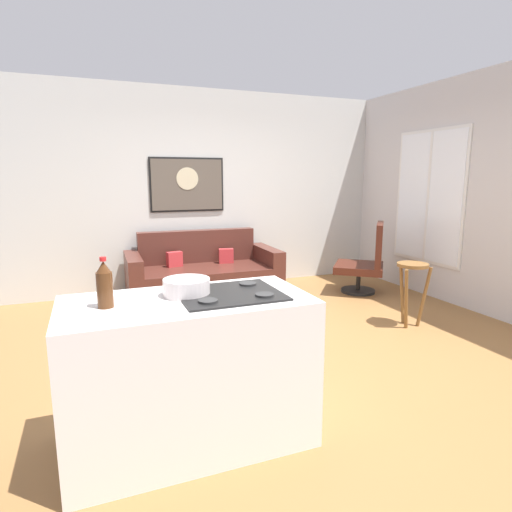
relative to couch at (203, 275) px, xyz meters
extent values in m
cube|color=olive|center=(0.26, -1.91, -0.30)|extent=(6.40, 6.40, 0.04)
cube|color=silver|center=(0.26, 0.52, 1.12)|extent=(6.40, 0.05, 2.80)
cube|color=silver|center=(2.88, -1.61, 1.12)|extent=(0.05, 6.40, 2.80)
cube|color=#4C251D|center=(0.00, -0.05, -0.08)|extent=(1.65, 0.95, 0.41)
cube|color=#4C251D|center=(0.01, 0.33, 0.35)|extent=(1.64, 0.20, 0.45)
cube|color=#4C251D|center=(-0.91, -0.03, 0.03)|extent=(0.20, 0.92, 0.62)
cube|color=#4C251D|center=(0.91, -0.07, 0.03)|extent=(0.20, 0.92, 0.62)
cube|color=#BA3033|center=(-0.36, 0.12, 0.23)|extent=(0.22, 0.14, 0.20)
cube|color=#BA3033|center=(0.36, 0.11, 0.23)|extent=(0.22, 0.14, 0.20)
cube|color=silver|center=(-0.11, -1.29, 0.13)|extent=(0.95, 0.59, 0.02)
cylinder|color=#232326|center=(-0.53, -1.54, -0.08)|extent=(0.03, 0.03, 0.40)
cylinder|color=#232326|center=(0.32, -1.54, -0.08)|extent=(0.03, 0.03, 0.40)
cylinder|color=#232326|center=(-0.53, -1.04, -0.08)|extent=(0.03, 0.03, 0.40)
cylinder|color=#232326|center=(0.32, -1.04, -0.08)|extent=(0.03, 0.03, 0.40)
cylinder|color=black|center=(2.06, -0.62, -0.26)|extent=(0.47, 0.47, 0.04)
cylinder|color=black|center=(2.06, -0.62, -0.08)|extent=(0.06, 0.06, 0.32)
cube|color=#4A1F15|center=(2.06, -0.62, 0.07)|extent=(0.92, 0.92, 0.10)
cube|color=#4A1F15|center=(2.26, -0.78, 0.41)|extent=(0.48, 0.57, 0.58)
cylinder|color=brown|center=(1.78, -1.98, 0.39)|extent=(0.32, 0.32, 0.03)
cylinder|color=brown|center=(1.78, -1.84, 0.05)|extent=(0.04, 0.13, 0.66)
cylinder|color=brown|center=(1.66, -2.05, 0.05)|extent=(0.13, 0.10, 0.66)
cylinder|color=brown|center=(1.90, -2.05, 0.05)|extent=(0.13, 0.10, 0.66)
cube|color=white|center=(-0.89, -3.12, 0.17)|extent=(1.42, 0.71, 0.90)
cube|color=black|center=(-0.63, -3.12, 0.62)|extent=(0.60, 0.52, 0.01)
cylinder|color=#2D2D2D|center=(-0.80, -3.26, 0.63)|extent=(0.11, 0.11, 0.01)
cylinder|color=#2D2D2D|center=(-0.46, -3.26, 0.63)|extent=(0.11, 0.11, 0.01)
cylinder|color=#2D2D2D|center=(-0.80, -2.98, 0.63)|extent=(0.11, 0.11, 0.01)
cylinder|color=#2D2D2D|center=(-0.46, -2.98, 0.63)|extent=(0.11, 0.11, 0.01)
cylinder|color=#4F2C14|center=(-1.33, -3.11, 0.71)|extent=(0.09, 0.09, 0.19)
cone|color=#4F2C14|center=(-1.33, -3.11, 0.84)|extent=(0.08, 0.08, 0.06)
cylinder|color=red|center=(-1.33, -3.11, 0.88)|extent=(0.03, 0.03, 0.02)
cylinder|color=silver|center=(-0.87, -3.04, 0.62)|extent=(0.15, 0.15, 0.01)
cylinder|color=silver|center=(-0.87, -3.04, 0.67)|extent=(0.28, 0.28, 0.10)
cube|color=black|center=(-0.08, 0.48, 1.20)|extent=(1.04, 0.01, 0.75)
cube|color=brown|center=(-0.08, 0.47, 1.20)|extent=(0.99, 0.02, 0.70)
cylinder|color=beige|center=(-0.08, 0.46, 1.29)|extent=(0.31, 0.01, 0.31)
cube|color=silver|center=(2.85, -1.01, 1.04)|extent=(0.02, 1.21, 1.76)
cube|color=white|center=(2.84, -1.01, 1.04)|extent=(0.01, 1.13, 1.68)
cube|color=silver|center=(2.83, -1.01, 1.04)|extent=(0.01, 0.04, 1.68)
camera|label=1|loc=(-1.39, -5.46, 1.31)|focal=29.77mm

